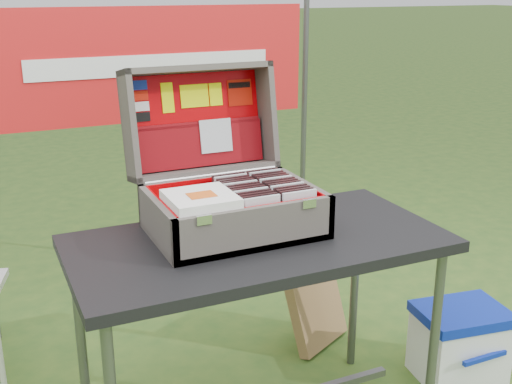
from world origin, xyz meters
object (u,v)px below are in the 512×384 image
suitcase (227,154)px  cardboard_box (317,309)px  cooler (459,343)px  table (258,341)px

suitcase → cardboard_box: bearing=30.0°
suitcase → cooler: bearing=-9.4°
table → cardboard_box: table is taller
suitcase → cardboard_box: size_ratio=1.61×
table → cardboard_box: 0.77m
cooler → suitcase: bearing=178.7°
table → cardboard_box: bearing=42.8°
suitcase → cooler: (1.02, -0.17, -0.93)m
cardboard_box → cooler: bearing=-77.1°
cardboard_box → suitcase: bearing=-177.1°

